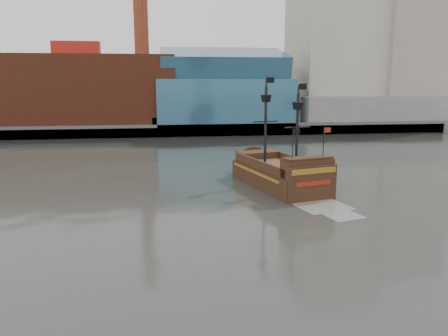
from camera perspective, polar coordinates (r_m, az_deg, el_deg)
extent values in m
plane|color=#242622|center=(32.15, -0.26, -10.02)|extent=(400.00, 400.00, 0.00)
cube|color=slate|center=(122.18, -6.26, 6.29)|extent=(220.00, 60.00, 2.00)
cube|color=#4C4C49|center=(92.82, -5.61, 4.89)|extent=(220.00, 1.00, 2.60)
cube|color=maroon|center=(103.23, -18.42, 9.59)|extent=(42.00, 18.00, 15.00)
cube|color=#29546D|center=(100.75, -0.12, 8.71)|extent=(30.00, 16.00, 10.00)
cube|color=#B1A992|center=(118.93, 14.32, 17.47)|extent=(20.00, 22.00, 46.00)
cube|color=gray|center=(122.90, 23.02, 14.85)|extent=(18.00, 18.00, 38.00)
cube|color=#B1A992|center=(138.68, 15.61, 17.74)|extent=(24.00, 20.00, 52.00)
cube|color=slate|center=(109.13, 20.53, 7.15)|extent=(40.00, 6.00, 6.00)
cylinder|color=maroon|center=(104.98, -10.87, 20.12)|extent=(3.20, 3.20, 22.00)
cube|color=#29546D|center=(100.69, -0.12, 13.26)|extent=(28.00, 14.94, 8.78)
cube|color=black|center=(49.43, 7.11, -1.63)|extent=(8.59, 14.24, 2.88)
cube|color=#52341E|center=(49.10, 7.16, 0.19)|extent=(7.73, 12.82, 0.33)
cube|color=black|center=(53.65, 4.39, 1.62)|extent=(5.21, 3.72, 1.11)
cube|color=black|center=(44.11, 10.84, -0.10)|extent=(5.54, 2.99, 1.99)
cube|color=black|center=(43.66, 11.48, -2.63)|extent=(5.34, 1.58, 4.43)
cube|color=#8C5E1B|center=(43.15, 11.68, -0.39)|extent=(4.86, 1.29, 0.55)
cube|color=maroon|center=(43.41, 11.62, -1.96)|extent=(3.79, 1.02, 0.44)
cylinder|color=black|center=(49.47, 5.44, 5.57)|extent=(0.38, 0.38, 8.64)
cylinder|color=black|center=(47.27, 9.52, 4.79)|extent=(0.38, 0.38, 7.98)
cone|color=black|center=(49.25, 5.51, 9.04)|extent=(1.48, 1.48, 0.78)
cone|color=black|center=(47.04, 9.63, 8.01)|extent=(1.48, 1.48, 0.78)
cube|color=black|center=(49.45, 6.07, 11.35)|extent=(0.98, 0.27, 0.61)
cube|color=black|center=(47.24, 10.24, 10.43)|extent=(0.98, 0.27, 0.61)
cube|color=gray|center=(42.53, 12.79, -4.90)|extent=(5.54, 5.01, 0.02)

